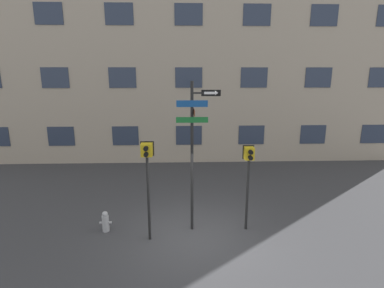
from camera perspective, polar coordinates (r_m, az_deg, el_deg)
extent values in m
plane|color=#38383A|center=(9.48, 0.70, -17.39)|extent=(60.00, 60.00, 0.00)
cube|color=tan|center=(16.30, -0.67, 17.95)|extent=(24.00, 0.60, 12.27)
cube|color=#2D384C|center=(17.50, -23.67, 1.36)|extent=(1.40, 0.03, 1.04)
cube|color=#2D384C|center=(16.55, -12.56, 1.54)|extent=(1.40, 0.03, 1.04)
cube|color=#2D384C|center=(16.27, -0.60, 1.66)|extent=(1.40, 0.03, 1.04)
cube|color=#2D384C|center=(16.71, 11.24, 1.72)|extent=(1.40, 0.03, 1.04)
cube|color=#2D384C|center=(17.81, 22.04, 1.70)|extent=(1.40, 0.03, 1.04)
cube|color=#2D384C|center=(19.46, 31.30, 1.64)|extent=(1.40, 0.03, 1.04)
cube|color=#2D384C|center=(17.18, -24.64, 11.41)|extent=(1.40, 0.03, 1.04)
cube|color=#2D384C|center=(16.21, -13.12, 12.21)|extent=(1.40, 0.03, 1.04)
cube|color=#2D384C|center=(15.93, -0.63, 12.53)|extent=(1.40, 0.03, 1.04)
cube|color=#2D384C|center=(16.38, 11.74, 12.29)|extent=(1.40, 0.03, 1.04)
cube|color=#2D384C|center=(17.50, 22.94, 11.58)|extent=(1.40, 0.03, 1.04)
cube|color=#2D384C|center=(19.18, 32.43, 10.64)|extent=(1.40, 0.03, 1.04)
cube|color=#2D384C|center=(17.41, -25.69, 21.51)|extent=(1.40, 0.03, 1.04)
cube|color=#2D384C|center=(16.45, -13.73, 22.94)|extent=(1.40, 0.03, 1.04)
cube|color=#2D384C|center=(16.17, -0.66, 23.47)|extent=(1.40, 0.03, 1.04)
cube|color=#2D384C|center=(16.62, 12.28, 22.91)|extent=(1.40, 0.03, 1.04)
cube|color=#2D384C|center=(17.72, 23.91, 21.51)|extent=(1.40, 0.03, 1.04)
cylinder|color=black|center=(9.02, 0.00, -2.92)|extent=(0.09, 0.09, 4.63)
cube|color=black|center=(8.69, 1.82, 9.69)|extent=(0.55, 0.05, 0.05)
cube|color=#14478C|center=(8.64, 0.01, 7.68)|extent=(0.90, 0.02, 0.19)
cube|color=brown|center=(8.73, 0.40, 6.09)|extent=(0.02, 0.78, 0.16)
cube|color=#196B2D|center=(8.70, 0.01, 4.62)|extent=(0.93, 0.02, 0.17)
cube|color=black|center=(8.70, 3.65, 9.68)|extent=(0.56, 0.02, 0.18)
cube|color=white|center=(8.68, 3.39, 9.67)|extent=(0.32, 0.01, 0.07)
cone|color=white|center=(8.70, 4.72, 9.66)|extent=(0.10, 0.14, 0.14)
cylinder|color=black|center=(8.91, -8.28, -10.32)|extent=(0.08, 0.08, 2.58)
cube|color=gold|center=(8.42, -8.62, -1.10)|extent=(0.32, 0.26, 0.37)
cube|color=black|center=(8.56, -8.51, -0.87)|extent=(0.38, 0.02, 0.43)
cylinder|color=black|center=(8.22, -8.78, -0.88)|extent=(0.13, 0.12, 0.13)
cylinder|color=black|center=(8.26, -8.74, -1.98)|extent=(0.13, 0.12, 0.13)
cylinder|color=#EA4C14|center=(8.27, -8.74, -0.78)|extent=(0.10, 0.01, 0.10)
cylinder|color=black|center=(9.58, 10.48, -9.54)|extent=(0.08, 0.08, 2.31)
cube|color=gold|center=(9.14, 10.83, -1.76)|extent=(0.28, 0.26, 0.37)
cube|color=black|center=(9.27, 10.64, -1.53)|extent=(0.34, 0.02, 0.43)
cylinder|color=black|center=(8.94, 11.12, -1.55)|extent=(0.13, 0.12, 0.13)
cylinder|color=black|center=(8.98, 11.07, -2.59)|extent=(0.13, 0.12, 0.13)
cylinder|color=#EA4C14|center=(8.99, 11.04, -1.46)|extent=(0.10, 0.01, 0.10)
cylinder|color=#A5A5A8|center=(10.06, -16.13, -14.32)|extent=(0.21, 0.21, 0.52)
sphere|color=#A5A5A8|center=(9.92, -16.25, -12.70)|extent=(0.18, 0.18, 0.18)
cylinder|color=#A5A5A8|center=(10.09, -16.97, -14.15)|extent=(0.08, 0.07, 0.07)
cylinder|color=#A5A5A8|center=(10.02, -15.30, -14.23)|extent=(0.08, 0.07, 0.07)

